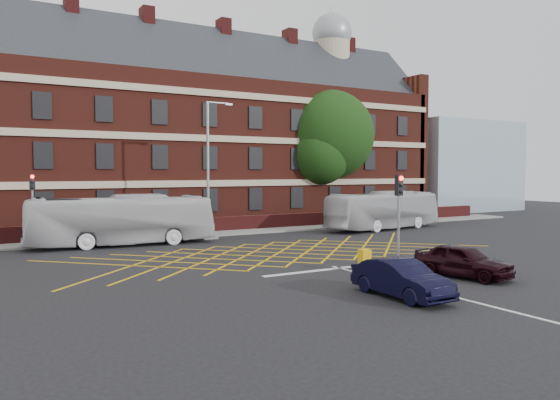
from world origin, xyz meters
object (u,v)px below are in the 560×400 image
bus_right (383,210)px  street_lamp (209,192)px  bus_left (121,220)px  car_navy (401,279)px  utility_cabinet (365,260)px  car_maroon (463,261)px  deciduous_tree (329,141)px  traffic_light_near (398,230)px  traffic_light_far (33,216)px

bus_right → street_lamp: bearing=76.3°
bus_left → street_lamp: (5.86, 0.42, 1.58)m
bus_left → car_navy: 19.30m
car_navy → utility_cabinet: bearing=65.9°
street_lamp → car_maroon: bearing=-77.5°
bus_right → car_maroon: bearing=140.9°
car_navy → deciduous_tree: bearing=59.8°
traffic_light_near → street_lamp: 15.03m
car_maroon → street_lamp: street_lamp is taller
bus_left → bus_right: bearing=-87.8°
bus_right → street_lamp: (-13.77, 1.44, 1.65)m
bus_right → deciduous_tree: bearing=-14.0°
utility_cabinet → traffic_light_near: bearing=-5.8°
bus_left → car_navy: size_ratio=2.70×
traffic_light_near → utility_cabinet: (-1.81, 0.19, -1.27)m
utility_cabinet → street_lamp: bearing=94.8°
traffic_light_far → deciduous_tree: bearing=11.3°
bus_left → traffic_light_near: size_ratio=2.55×
bus_left → utility_cabinet: size_ratio=11.15×
car_navy → traffic_light_near: 5.98m
traffic_light_far → street_lamp: 10.71m
car_maroon → deciduous_tree: bearing=54.2°
bus_right → car_maroon: (-9.85, -16.17, -0.75)m
car_navy → traffic_light_far: (-9.55, 21.08, 1.10)m
bus_left → car_navy: bearing=-159.9°
bus_left → deciduous_tree: deciduous_tree is taller
deciduous_tree → traffic_light_near: (-11.67, -21.71, -5.38)m
bus_left → bus_right: bus_left is taller
car_navy → street_lamp: bearing=88.0°
street_lamp → traffic_light_near: bearing=-78.3°
bus_right → traffic_light_far: (-24.20, 3.48, 0.31)m
traffic_light_far → car_navy: bearing=-65.6°
bus_right → car_navy: (-14.65, -17.60, -0.79)m
bus_right → traffic_light_far: bearing=74.1°
deciduous_tree → bus_left: bearing=-160.1°
car_maroon → utility_cabinet: bearing=118.5°
traffic_light_near → traffic_light_far: bearing=128.9°
deciduous_tree → bus_right: bearing=-96.2°
deciduous_tree → traffic_light_near: size_ratio=2.75×
traffic_light_far → utility_cabinet: size_ratio=4.37×
bus_right → deciduous_tree: 10.26m
car_navy → bus_left: bearing=105.6°
street_lamp → deciduous_tree: bearing=25.6°
bus_right → utility_cabinet: bus_right is taller
bus_right → utility_cabinet: bearing=128.4°
bus_left → car_maroon: (9.78, -17.20, -0.82)m
deciduous_tree → traffic_light_far: 26.19m
traffic_light_near → deciduous_tree: bearing=61.7°
traffic_light_far → utility_cabinet: traffic_light_far is taller
traffic_light_near → street_lamp: bearing=101.7°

